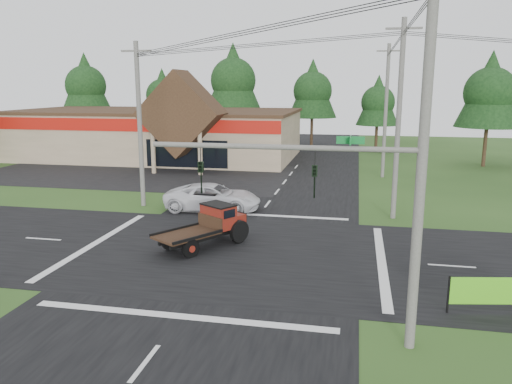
# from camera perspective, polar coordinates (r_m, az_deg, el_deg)

# --- Properties ---
(ground) EXTENTS (120.00, 120.00, 0.00)m
(ground) POSITION_cam_1_polar(r_m,az_deg,el_deg) (24.02, -2.88, -6.85)
(ground) COLOR #244318
(ground) RESTS_ON ground
(road_ns) EXTENTS (12.00, 120.00, 0.02)m
(road_ns) POSITION_cam_1_polar(r_m,az_deg,el_deg) (24.02, -2.88, -6.83)
(road_ns) COLOR black
(road_ns) RESTS_ON ground
(road_ew) EXTENTS (120.00, 12.00, 0.02)m
(road_ew) POSITION_cam_1_polar(r_m,az_deg,el_deg) (24.02, -2.88, -6.82)
(road_ew) COLOR black
(road_ew) RESTS_ON ground
(parking_apron) EXTENTS (28.00, 14.00, 0.02)m
(parking_apron) POSITION_cam_1_polar(r_m,az_deg,el_deg) (46.14, -14.01, 2.00)
(parking_apron) COLOR black
(parking_apron) RESTS_ON ground
(cvs_building) EXTENTS (30.40, 18.20, 9.19)m
(cvs_building) POSITION_cam_1_polar(r_m,az_deg,el_deg) (56.06, -11.13, 6.71)
(cvs_building) COLOR gray
(cvs_building) RESTS_ON ground
(traffic_signal_mast) EXTENTS (8.12, 0.24, 7.00)m
(traffic_signal_mast) POSITION_cam_1_polar(r_m,az_deg,el_deg) (14.90, 11.70, -1.20)
(traffic_signal_mast) COLOR #595651
(traffic_signal_mast) RESTS_ON ground
(utility_pole_nr) EXTENTS (2.00, 0.30, 11.00)m
(utility_pole_nr) POSITION_cam_1_polar(r_m,az_deg,el_deg) (14.79, 18.44, 3.12)
(utility_pole_nr) COLOR #595651
(utility_pole_nr) RESTS_ON ground
(utility_pole_nw) EXTENTS (2.00, 0.30, 10.50)m
(utility_pole_nw) POSITION_cam_1_polar(r_m,az_deg,el_deg) (33.07, -13.15, 7.59)
(utility_pole_nw) COLOR #595651
(utility_pole_nw) RESTS_ON ground
(utility_pole_ne) EXTENTS (2.00, 0.30, 11.50)m
(utility_pole_ne) POSITION_cam_1_polar(r_m,az_deg,el_deg) (30.16, 15.98, 8.01)
(utility_pole_ne) COLOR #595651
(utility_pole_ne) RESTS_ON ground
(utility_pole_n) EXTENTS (2.00, 0.30, 11.20)m
(utility_pole_n) POSITION_cam_1_polar(r_m,az_deg,el_deg) (44.12, 14.61, 9.02)
(utility_pole_n) COLOR #595651
(utility_pole_n) RESTS_ON ground
(tree_row_a) EXTENTS (6.72, 6.72, 12.12)m
(tree_row_a) POSITION_cam_1_polar(r_m,az_deg,el_deg) (71.54, -18.90, 11.63)
(tree_row_a) COLOR #332316
(tree_row_a) RESTS_ON ground
(tree_row_b) EXTENTS (5.60, 5.60, 10.10)m
(tree_row_b) POSITION_cam_1_polar(r_m,az_deg,el_deg) (68.98, -10.63, 10.96)
(tree_row_b) COLOR #332316
(tree_row_b) RESTS_ON ground
(tree_row_c) EXTENTS (7.28, 7.28, 13.13)m
(tree_row_c) POSITION_cam_1_polar(r_m,az_deg,el_deg) (64.94, -2.62, 12.87)
(tree_row_c) COLOR #332316
(tree_row_c) RESTS_ON ground
(tree_row_d) EXTENTS (6.16, 6.16, 11.11)m
(tree_row_d) POSITION_cam_1_polar(r_m,az_deg,el_deg) (64.27, 6.48, 11.62)
(tree_row_d) COLOR #332316
(tree_row_d) RESTS_ON ground
(tree_row_e) EXTENTS (5.04, 5.04, 9.09)m
(tree_row_e) POSITION_cam_1_polar(r_m,az_deg,el_deg) (62.08, 13.78, 10.10)
(tree_row_e) COLOR #332316
(tree_row_e) RESTS_ON ground
(tree_side_ne) EXTENTS (6.16, 6.16, 11.11)m
(tree_side_ne) POSITION_cam_1_polar(r_m,az_deg,el_deg) (53.46, 25.20, 10.50)
(tree_side_ne) COLOR #332316
(tree_side_ne) RESTS_ON ground
(antique_flatbed_truck) EXTENTS (4.26, 5.13, 2.05)m
(antique_flatbed_truck) POSITION_cam_1_polar(r_m,az_deg,el_deg) (24.53, -6.03, -3.99)
(antique_flatbed_truck) COLOR #5E1D0D
(antique_flatbed_truck) RESTS_ON ground
(roadside_banner) EXTENTS (3.98, 0.85, 1.38)m
(roadside_banner) POSITION_cam_1_polar(r_m,az_deg,el_deg) (19.61, 26.61, -10.48)
(roadside_banner) COLOR #52BC19
(roadside_banner) RESTS_ON ground
(white_pickup) EXTENTS (6.18, 3.10, 1.68)m
(white_pickup) POSITION_cam_1_polar(r_m,az_deg,el_deg) (31.79, -4.95, -0.60)
(white_pickup) COLOR silver
(white_pickup) RESTS_ON ground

